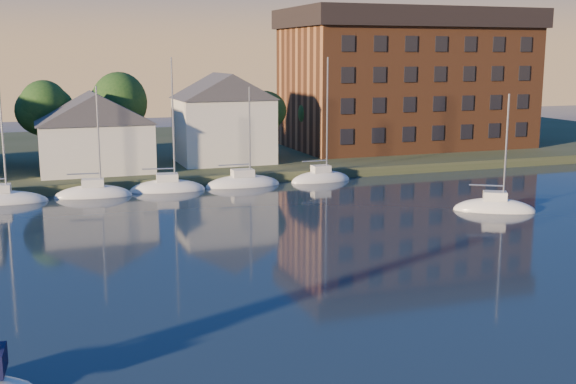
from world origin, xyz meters
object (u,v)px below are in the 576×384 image
drifting_sailboat_right (494,210)px  clubhouse_east (223,117)px  clubhouse_centre (95,131)px  condo_block (407,78)px

drifting_sailboat_right → clubhouse_east: bearing=149.9°
clubhouse_centre → drifting_sailboat_right: size_ratio=1.07×
drifting_sailboat_right → clubhouse_centre: bearing=169.4°
clubhouse_centre → clubhouse_east: bearing=8.1°
clubhouse_centre → condo_block: bearing=11.2°
clubhouse_east → drifting_sailboat_right: size_ratio=0.97×
clubhouse_east → drifting_sailboat_right: clubhouse_east is taller
clubhouse_centre → drifting_sailboat_right: (29.75, -26.05, -5.04)m
clubhouse_east → condo_block: (26.00, 5.95, 3.79)m
clubhouse_centre → clubhouse_east: size_ratio=1.10×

